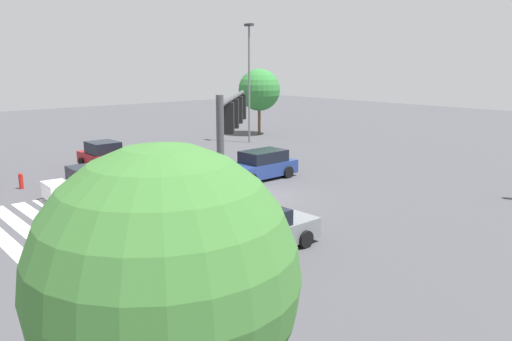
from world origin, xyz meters
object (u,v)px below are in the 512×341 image
Objects in this scene: car_0 at (257,231)px; street_light_pole_a at (249,74)px; car_2 at (91,182)px; tree_corner_b at (259,90)px; tree_corner_a at (165,278)px; car_3 at (260,166)px; traffic_signal_mast at (231,140)px; car_1 at (104,157)px; fire_hydrant at (21,181)px.

car_0 is 0.49× the size of street_light_pole_a.
car_2 is 23.67m from tree_corner_b.
car_3 is at bearing 135.06° from tree_corner_a.
traffic_signal_mast is 1.24× the size of car_0.
traffic_signal_mast is 19.21m from car_1.
car_1 is 0.77× the size of tree_corner_a.
car_3 is 21.74m from tree_corner_a.
tree_corner_b reaches higher than fire_hydrant.
tree_corner_a is 0.92× the size of tree_corner_b.
car_2 is 5.02× the size of fire_hydrant.
tree_corner_b is at bearing 47.16° from car_0.
car_0 is at bearing -7.30° from car_1.
car_3 is at bearing -41.18° from tree_corner_b.
car_0 is 15.11m from fire_hydrant.
car_0 is 11.08m from car_3.
car_2 is 0.79× the size of tree_corner_a.
car_0 is at bearing 132.24° from tree_corner_a.
car_3 reaches higher than car_2.
car_3 is at bearing 0.02° from traffic_signal_mast.
street_light_pole_a is (-1.99, 13.54, 4.83)m from car_1.
car_3 is (-8.20, 7.45, 0.07)m from car_0.
traffic_signal_mast is 0.96× the size of tree_corner_b.
car_1 reaches higher than car_2.
car_0 is 1.09× the size of car_1.
car_0 reaches higher than fire_hydrant.
street_light_pole_a is 34.82m from tree_corner_a.
tree_corner_a is at bearing 43.81° from car_3.
street_light_pole_a is (-7.90, 16.95, 4.87)m from car_2.
tree_corner_b is 6.92× the size of fire_hydrant.
fire_hydrant is at bearing 102.32° from car_0.
car_0 is at bearing 46.48° from car_3.
tree_corner_a is 6.37× the size of fire_hydrant.
street_light_pole_a is 20.19m from fire_hydrant.
tree_corner_b reaches higher than traffic_signal_mast.
car_3 is 18.33m from tree_corner_b.
car_1 is (-18.35, 4.36, -3.61)m from traffic_signal_mast.
car_0 is 29.30m from tree_corner_b.
car_0 is at bearing 99.84° from car_2.
traffic_signal_mast is 7.72m from tree_corner_a.
traffic_signal_mast reaches higher than fire_hydrant.
tree_corner_a reaches higher than fire_hydrant.
fire_hydrant is (7.08, -22.87, -3.63)m from tree_corner_b.
traffic_signal_mast is at bearing -146.84° from car_0.
tree_corner_b is (-10.93, 20.72, 3.35)m from car_2.
tree_corner_b reaches higher than tree_corner_a.
car_1 is 0.45× the size of street_light_pole_a.
car_0 is at bearing -39.70° from street_light_pole_a.
fire_hydrant is (-16.29, -1.20, -3.92)m from traffic_signal_mast.
car_0 is 24.83m from street_light_pole_a.
traffic_signal_mast is 1.33× the size of car_2.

